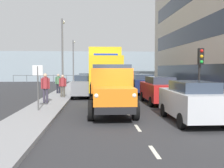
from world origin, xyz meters
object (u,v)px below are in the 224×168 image
lorry_cargo_yellow (104,70)px  car_navy_kerbside_2 (142,84)px  car_silver_kerbside_near (192,101)px  car_black_kerbside_3 (132,80)px  car_grey_oppositeside_0 (85,86)px  pedestrian_couple_b (63,84)px  car_white_oppositeside_1 (87,82)px  lamp_post_promenade (63,48)px  pedestrian_strolling (45,85)px  street_sign (38,80)px  lamp_post_far (73,58)px  car_red_kerbside_1 (159,90)px  traffic_light_near (200,64)px  pedestrian_by_lamp (58,82)px  truck_vintage_orange (112,91)px

lorry_cargo_yellow → car_navy_kerbside_2: 3.51m
car_silver_kerbside_near → car_black_kerbside_3: size_ratio=0.89×
car_grey_oppositeside_0 → pedestrian_couple_b: (1.54, 1.08, 0.21)m
car_white_oppositeside_1 → lamp_post_promenade: lamp_post_promenade is taller
pedestrian_strolling → pedestrian_couple_b: pedestrian_strolling is taller
car_grey_oppositeside_0 → car_silver_kerbside_near: bearing=117.3°
car_silver_kerbside_near → street_sign: 7.36m
car_silver_kerbside_near → lamp_post_far: (6.76, -22.12, 2.63)m
car_red_kerbside_1 → pedestrian_strolling: size_ratio=2.48×
traffic_light_near → lamp_post_far: 20.47m
lamp_post_promenade → lamp_post_far: lamp_post_promenade is taller
car_white_oppositeside_1 → pedestrian_strolling: 10.28m
lorry_cargo_yellow → car_navy_kerbside_2: bearing=-169.6°
car_red_kerbside_1 → street_sign: size_ratio=1.97×
car_silver_kerbside_near → pedestrian_by_lamp: 13.21m
lorry_cargo_yellow → car_grey_oppositeside_0: (1.58, 1.74, -1.18)m
truck_vintage_orange → car_grey_oppositeside_0: (1.60, -7.54, -0.28)m
car_navy_kerbside_2 → car_black_kerbside_3: bearing=-90.0°
pedestrian_by_lamp → car_red_kerbside_1: bearing=141.7°
lorry_cargo_yellow → lamp_post_promenade: size_ratio=1.27×
truck_vintage_orange → car_silver_kerbside_near: size_ratio=1.42×
car_white_oppositeside_1 → lamp_post_far: size_ratio=0.84×
truck_vintage_orange → car_black_kerbside_3: bearing=-101.6°
pedestrian_by_lamp → traffic_light_near: bearing=139.6°
truck_vintage_orange → street_sign: (3.63, -0.71, 0.50)m
car_silver_kerbside_near → lamp_post_promenade: size_ratio=0.62×
pedestrian_couple_b → lamp_post_promenade: lamp_post_promenade is taller
pedestrian_couple_b → pedestrian_by_lamp: pedestrian_couple_b is taller
car_red_kerbside_1 → lamp_post_far: lamp_post_far is taller
car_red_kerbside_1 → lamp_post_promenade: size_ratio=0.69×
car_black_kerbside_3 → pedestrian_strolling: (7.03, 12.28, 0.31)m
car_navy_kerbside_2 → pedestrian_strolling: bearing=42.4°
car_grey_oppositeside_0 → street_sign: bearing=73.4°
car_navy_kerbside_2 → lamp_post_far: 12.69m
lorry_cargo_yellow → car_red_kerbside_1: size_ratio=1.85×
car_grey_oppositeside_0 → car_black_kerbside_3: bearing=-120.6°
car_white_oppositeside_1 → lamp_post_far: (1.92, -6.80, 2.63)m
traffic_light_near → car_black_kerbside_3: bearing=-82.6°
car_white_oppositeside_1 → pedestrian_couple_b: (1.54, 7.03, 0.20)m
car_red_kerbside_1 → traffic_light_near: 3.12m
car_navy_kerbside_2 → car_white_oppositeside_1: same height
truck_vintage_orange → lamp_post_far: lamp_post_far is taller
car_silver_kerbside_near → pedestrian_strolling: bearing=-36.9°
pedestrian_strolling → lamp_post_far: size_ratio=0.32×
pedestrian_by_lamp → lamp_post_far: bearing=-91.7°
lorry_cargo_yellow → car_navy_kerbside_2: (-3.26, -0.60, -1.18)m
pedestrian_couple_b → street_sign: 5.81m
car_red_kerbside_1 → pedestrian_by_lamp: pedestrian_by_lamp is taller
pedestrian_couple_b → traffic_light_near: (-8.19, 4.74, 1.37)m
car_silver_kerbside_near → car_red_kerbside_1: (0.00, -5.55, 0.00)m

